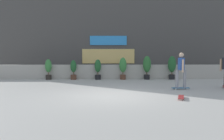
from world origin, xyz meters
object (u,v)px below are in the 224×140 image
object	(u,v)px
potted_plant_0	(48,68)
potted_plant_3	(123,67)
skateboard_near_camera	(181,97)
skater_far_left	(181,69)
potted_plant_5	(172,66)
potted_plant_1	(73,69)
potted_plant_4	(147,66)
potted_plant_2	(98,69)

from	to	relation	value
potted_plant_0	potted_plant_3	xyz separation A→B (m)	(4.65, -0.00, 0.08)
skateboard_near_camera	skater_far_left	bearing A→B (deg)	73.61
potted_plant_5	skater_far_left	size ratio (longest dim) A/B	0.87
potted_plant_0	potted_plant_5	bearing A→B (deg)	-0.00
potted_plant_5	skater_far_left	distance (m)	4.06
potted_plant_1	skateboard_near_camera	size ratio (longest dim) A/B	1.47
potted_plant_0	potted_plant_3	world-z (taller)	potted_plant_3
potted_plant_3	potted_plant_5	xyz separation A→B (m)	(3.08, -0.00, 0.07)
potted_plant_5	potted_plant_4	bearing A→B (deg)	180.00
potted_plant_0	skateboard_near_camera	distance (m)	8.99
potted_plant_2	potted_plant_3	xyz separation A→B (m)	(1.57, 0.00, 0.09)
potted_plant_5	skateboard_near_camera	bearing A→B (deg)	-101.72
potted_plant_1	potted_plant_4	distance (m)	4.61
potted_plant_0	potted_plant_3	distance (m)	4.65
skateboard_near_camera	potted_plant_4	bearing A→B (deg)	92.52
potted_plant_4	skater_far_left	size ratio (longest dim) A/B	0.87
potted_plant_3	potted_plant_5	world-z (taller)	potted_plant_5
potted_plant_5	skater_far_left	xyz separation A→B (m)	(-0.64, -4.01, 0.09)
potted_plant_0	potted_plant_4	size ratio (longest dim) A/B	0.87
potted_plant_4	potted_plant_5	world-z (taller)	potted_plant_4
skater_far_left	skateboard_near_camera	world-z (taller)	skater_far_left
potted_plant_0	potted_plant_4	bearing A→B (deg)	-0.00
skater_far_left	potted_plant_0	bearing A→B (deg)	150.50
potted_plant_5	potted_plant_1	bearing A→B (deg)	180.00
potted_plant_1	potted_plant_3	size ratio (longest dim) A/B	0.88
skateboard_near_camera	potted_plant_3	bearing A→B (deg)	105.92
potted_plant_0	skater_far_left	bearing A→B (deg)	-29.50
potted_plant_0	potted_plant_3	size ratio (longest dim) A/B	0.92
potted_plant_1	potted_plant_5	bearing A→B (deg)	0.00
potted_plant_3	potted_plant_4	xyz separation A→B (m)	(1.51, 0.00, 0.07)
potted_plant_5	skateboard_near_camera	xyz separation A→B (m)	(-1.30, -6.25, -0.79)
potted_plant_3	potted_plant_5	distance (m)	3.08
potted_plant_0	potted_plant_1	bearing A→B (deg)	-0.00
potted_plant_4	potted_plant_0	bearing A→B (deg)	180.00
potted_plant_3	potted_plant_4	bearing A→B (deg)	0.00
potted_plant_2	skateboard_near_camera	xyz separation A→B (m)	(3.35, -6.25, -0.63)
potted_plant_5	skateboard_near_camera	distance (m)	6.43
potted_plant_3	potted_plant_5	bearing A→B (deg)	-0.00
potted_plant_1	potted_plant_0	bearing A→B (deg)	180.00
potted_plant_3	potted_plant_1	bearing A→B (deg)	-180.00
potted_plant_1	potted_plant_2	bearing A→B (deg)	0.00
potted_plant_0	skater_far_left	world-z (taller)	skater_far_left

